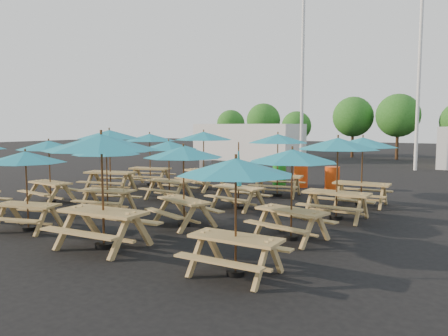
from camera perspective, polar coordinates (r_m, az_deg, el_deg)
The scene contains 28 objects.
ground at distance 15.20m, azimuth -3.01°, elevation -4.60°, with size 120.00×120.00×0.00m, color black.
picnic_unit_1 at distance 16.21m, azimuth -21.91°, elevation 2.42°, with size 2.32×2.32×2.18m.
picnic_unit_2 at distance 17.90m, azimuth -14.74°, elevation 3.88°, with size 3.07×3.07×2.53m.
picnic_unit_3 at distance 19.82m, azimuth -9.68°, elevation 3.64°, with size 2.79×2.79×2.33m.
picnic_unit_4 at distance 12.13m, azimuth -24.49°, elevation 0.86°, with size 2.51×2.51×2.05m.
picnic_unit_5 at distance 13.88m, azimuth -15.12°, elevation 1.90°, with size 2.52×2.52×2.10m.
picnic_unit_6 at distance 15.81m, azimuth -7.22°, elevation 2.59°, with size 2.16×2.16×2.14m.
picnic_unit_7 at distance 18.14m, azimuth -2.68°, elevation 3.85°, with size 3.02×3.02×2.45m.
picnic_unit_8 at distance 9.76m, azimuth -15.71°, elevation 2.54°, with size 2.67×2.67×2.52m.
picnic_unit_9 at distance 11.57m, azimuth -5.31°, elevation 1.60°, with size 2.72×2.72×2.16m.
picnic_unit_10 at distance 14.06m, azimuth 1.90°, elevation -1.77°, with size 1.90×1.72×2.16m.
picnic_unit_11 at distance 16.63m, azimuth 7.04°, elevation 3.46°, with size 2.75×2.75×2.38m.
picnic_unit_12 at distance 7.67m, azimuth 1.55°, elevation -0.57°, with size 2.15×2.15×2.13m.
picnic_unit_13 at distance 10.24m, azimuth 8.89°, elevation 1.02°, with size 2.49×2.49×2.15m.
picnic_unit_14 at distance 12.77m, azimuth 14.64°, elevation 2.60°, with size 2.33×2.33×2.36m.
picnic_unit_15 at distance 15.20m, azimuth 17.66°, elevation 2.81°, with size 2.38×2.38×2.31m.
waste_bin_0 at distance 21.78m, azimuth -2.45°, elevation -0.22°, with size 0.61×0.61×0.97m, color gray.
waste_bin_1 at distance 19.77m, azimuth 7.25°, elevation -0.84°, with size 0.61×0.61×0.97m, color #17821E.
waste_bin_2 at distance 19.31m, azimuth 9.99°, elevation -1.04°, with size 0.61×0.61×0.97m, color #DE410D.
waste_bin_3 at distance 18.71m, azimuth 13.95°, elevation -1.33°, with size 0.61×0.61×0.97m, color #DE410D.
mast_0 at distance 28.50m, azimuth 10.22°, elevation 12.18°, with size 0.20×0.20×12.00m, color silver.
mast_1 at distance 28.73m, azimuth 24.16°, elevation 11.73°, with size 0.20×0.20×12.00m, color silver.
event_tent_0 at distance 34.52m, azimuth 3.29°, elevation 3.44°, with size 8.00×4.00×2.80m, color silver.
tree_0 at distance 43.81m, azimuth 0.90°, elevation 5.77°, with size 2.80×2.80×4.24m.
tree_1 at distance 40.54m, azimuth 5.18°, elevation 6.22°, with size 3.11×3.11×4.72m.
tree_2 at distance 38.90m, azimuth 9.43°, elevation 5.42°, with size 2.59×2.59×3.93m.
tree_3 at distance 38.39m, azimuth 16.51°, elevation 6.43°, with size 3.36×3.36×5.09m.
tree_4 at distance 37.12m, azimuth 21.79°, elevation 6.38°, with size 3.41×3.41×5.17m.
Camera 1 is at (8.61, -12.24, 2.68)m, focal length 35.00 mm.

